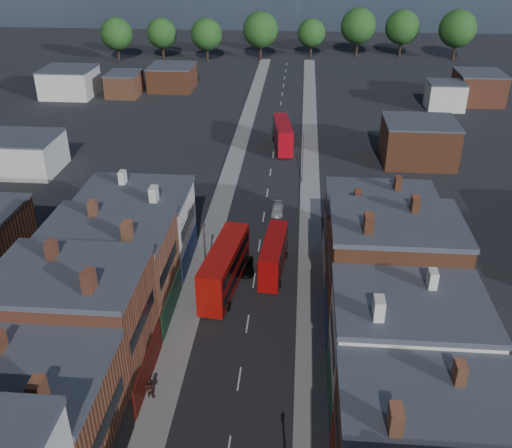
% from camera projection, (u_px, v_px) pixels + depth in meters
% --- Properties ---
extents(pavement_west, '(3.00, 200.00, 0.12)m').
position_uv_depth(pavement_west, '(220.00, 208.00, 81.87)').
color(pavement_west, gray).
rests_on(pavement_west, ground).
extents(pavement_east, '(3.00, 200.00, 0.12)m').
position_uv_depth(pavement_east, '(310.00, 212.00, 80.94)').
color(pavement_east, gray).
rests_on(pavement_east, ground).
extents(lamp_post_2, '(0.25, 0.70, 8.12)m').
position_uv_depth(lamp_post_2, '(205.00, 252.00, 62.00)').
color(lamp_post_2, slate).
rests_on(lamp_post_2, ground).
extents(lamp_post_3, '(0.25, 0.70, 8.12)m').
position_uv_depth(lamp_post_3, '(303.00, 155.00, 87.64)').
color(lamp_post_3, slate).
rests_on(lamp_post_3, ground).
extents(bus_0, '(4.39, 12.47, 5.27)m').
position_uv_depth(bus_0, '(224.00, 267.00, 62.84)').
color(bus_0, '#B6100A').
rests_on(bus_0, ground).
extents(bus_1, '(3.09, 10.11, 4.30)m').
position_uv_depth(bus_1, '(274.00, 255.00, 66.18)').
color(bus_1, '#B10A0A').
rests_on(bus_1, ground).
extents(bus_2, '(4.10, 11.74, 4.96)m').
position_uv_depth(bus_2, '(283.00, 135.00, 102.21)').
color(bus_2, '#99060F').
rests_on(bus_2, ground).
extents(car_2, '(2.48, 4.46, 1.18)m').
position_uv_depth(car_2, '(245.00, 266.00, 67.23)').
color(car_2, black).
rests_on(car_2, ground).
extents(car_3, '(1.62, 3.93, 1.14)m').
position_uv_depth(car_3, '(278.00, 209.00, 80.54)').
color(car_3, silver).
rests_on(car_3, ground).
extents(ped_1, '(1.01, 0.70, 1.89)m').
position_uv_depth(ped_1, '(150.00, 388.00, 49.10)').
color(ped_1, '#45251B').
rests_on(ped_1, pavement_west).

